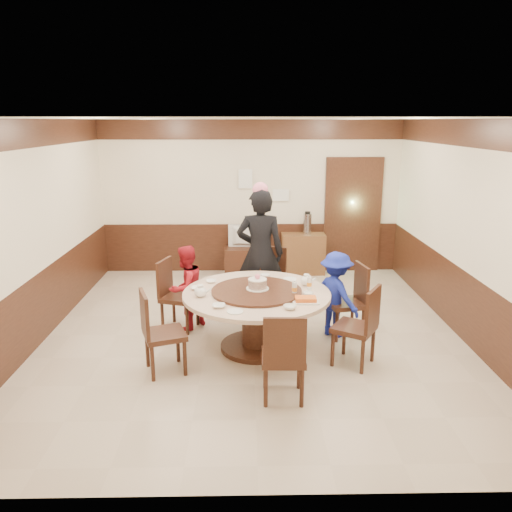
{
  "coord_description": "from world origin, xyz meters",
  "views": [
    {
      "loc": [
        -0.08,
        -6.21,
        2.78
      ],
      "look_at": [
        0.04,
        -0.04,
        1.1
      ],
      "focal_mm": 35.0,
      "sensor_mm": 36.0,
      "label": 1
    }
  ],
  "objects_px": {
    "shrimp_platter": "(306,300)",
    "tv_stand": "(248,261)",
    "person_standing": "(260,253)",
    "birthday_cake": "(257,284)",
    "person_blue": "(336,295)",
    "side_cabinet": "(303,254)",
    "television": "(248,237)",
    "thermos": "(307,224)",
    "person_red": "(186,288)",
    "banquet_table": "(257,309)"
  },
  "relations": [
    {
      "from": "shrimp_platter",
      "to": "tv_stand",
      "type": "xyz_separation_m",
      "value": [
        -0.66,
        3.55,
        -0.53
      ]
    },
    {
      "from": "person_standing",
      "to": "birthday_cake",
      "type": "xyz_separation_m",
      "value": [
        -0.06,
        -1.13,
        -0.09
      ]
    },
    {
      "from": "shrimp_platter",
      "to": "birthday_cake",
      "type": "bearing_deg",
      "value": 144.06
    },
    {
      "from": "person_blue",
      "to": "side_cabinet",
      "type": "distance_m",
      "value": 2.85
    },
    {
      "from": "person_standing",
      "to": "television",
      "type": "distance_m",
      "value": 2.05
    },
    {
      "from": "tv_stand",
      "to": "thermos",
      "type": "bearing_deg",
      "value": 1.56
    },
    {
      "from": "television",
      "to": "shrimp_platter",
      "type": "bearing_deg",
      "value": 106.92
    },
    {
      "from": "person_standing",
      "to": "person_blue",
      "type": "bearing_deg",
      "value": 146.32
    },
    {
      "from": "person_red",
      "to": "person_blue",
      "type": "relative_size",
      "value": 1.02
    },
    {
      "from": "shrimp_platter",
      "to": "person_red",
      "type": "bearing_deg",
      "value": 145.47
    },
    {
      "from": "birthday_cake",
      "to": "television",
      "type": "distance_m",
      "value": 3.16
    },
    {
      "from": "tv_stand",
      "to": "shrimp_platter",
      "type": "bearing_deg",
      "value": -79.46
    },
    {
      "from": "side_cabinet",
      "to": "television",
      "type": "bearing_deg",
      "value": -178.34
    },
    {
      "from": "banquet_table",
      "to": "side_cabinet",
      "type": "xyz_separation_m",
      "value": [
        0.93,
        3.22,
        -0.16
      ]
    },
    {
      "from": "person_blue",
      "to": "shrimp_platter",
      "type": "distance_m",
      "value": 0.91
    },
    {
      "from": "shrimp_platter",
      "to": "thermos",
      "type": "distance_m",
      "value": 3.61
    },
    {
      "from": "person_standing",
      "to": "side_cabinet",
      "type": "bearing_deg",
      "value": -107.45
    },
    {
      "from": "person_standing",
      "to": "thermos",
      "type": "distance_m",
      "value": 2.26
    },
    {
      "from": "person_red",
      "to": "side_cabinet",
      "type": "bearing_deg",
      "value": -178.81
    },
    {
      "from": "banquet_table",
      "to": "tv_stand",
      "type": "height_order",
      "value": "banquet_table"
    },
    {
      "from": "person_standing",
      "to": "tv_stand",
      "type": "height_order",
      "value": "person_standing"
    },
    {
      "from": "person_red",
      "to": "side_cabinet",
      "type": "relative_size",
      "value": 1.46
    },
    {
      "from": "tv_stand",
      "to": "television",
      "type": "distance_m",
      "value": 0.46
    },
    {
      "from": "side_cabinet",
      "to": "tv_stand",
      "type": "bearing_deg",
      "value": -178.34
    },
    {
      "from": "person_red",
      "to": "thermos",
      "type": "xyz_separation_m",
      "value": [
        1.95,
        2.55,
        0.36
      ]
    },
    {
      "from": "thermos",
      "to": "person_red",
      "type": "bearing_deg",
      "value": -127.39
    },
    {
      "from": "person_standing",
      "to": "person_red",
      "type": "xyz_separation_m",
      "value": [
        -1.02,
        -0.49,
        -0.35
      ]
    },
    {
      "from": "tv_stand",
      "to": "thermos",
      "type": "xyz_separation_m",
      "value": [
        1.1,
        0.03,
        0.69
      ]
    },
    {
      "from": "side_cabinet",
      "to": "thermos",
      "type": "xyz_separation_m",
      "value": [
        0.07,
        0.0,
        0.56
      ]
    },
    {
      "from": "person_red",
      "to": "tv_stand",
      "type": "distance_m",
      "value": 2.68
    },
    {
      "from": "person_blue",
      "to": "tv_stand",
      "type": "height_order",
      "value": "person_blue"
    },
    {
      "from": "tv_stand",
      "to": "birthday_cake",
      "type": "bearing_deg",
      "value": -87.94
    },
    {
      "from": "person_standing",
      "to": "person_blue",
      "type": "xyz_separation_m",
      "value": [
        0.97,
        -0.78,
        -0.36
      ]
    },
    {
      "from": "person_red",
      "to": "television",
      "type": "relative_size",
      "value": 1.59
    },
    {
      "from": "person_red",
      "to": "person_blue",
      "type": "height_order",
      "value": "person_red"
    },
    {
      "from": "shrimp_platter",
      "to": "television",
      "type": "distance_m",
      "value": 3.62
    },
    {
      "from": "birthday_cake",
      "to": "television",
      "type": "height_order",
      "value": "birthday_cake"
    },
    {
      "from": "banquet_table",
      "to": "person_red",
      "type": "bearing_deg",
      "value": 144.54
    },
    {
      "from": "person_standing",
      "to": "person_blue",
      "type": "distance_m",
      "value": 1.3
    },
    {
      "from": "person_standing",
      "to": "birthday_cake",
      "type": "distance_m",
      "value": 1.13
    },
    {
      "from": "television",
      "to": "thermos",
      "type": "relative_size",
      "value": 1.93
    },
    {
      "from": "person_standing",
      "to": "tv_stand",
      "type": "bearing_deg",
      "value": -79.84
    },
    {
      "from": "person_standing",
      "to": "person_blue",
      "type": "height_order",
      "value": "person_standing"
    },
    {
      "from": "birthday_cake",
      "to": "thermos",
      "type": "relative_size",
      "value": 0.74
    },
    {
      "from": "banquet_table",
      "to": "tv_stand",
      "type": "relative_size",
      "value": 2.13
    },
    {
      "from": "person_red",
      "to": "thermos",
      "type": "bearing_deg",
      "value": -179.78
    },
    {
      "from": "banquet_table",
      "to": "birthday_cake",
      "type": "height_order",
      "value": "birthday_cake"
    },
    {
      "from": "birthday_cake",
      "to": "thermos",
      "type": "height_order",
      "value": "thermos"
    },
    {
      "from": "banquet_table",
      "to": "side_cabinet",
      "type": "distance_m",
      "value": 3.36
    },
    {
      "from": "person_blue",
      "to": "tv_stand",
      "type": "relative_size",
      "value": 1.35
    }
  ]
}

